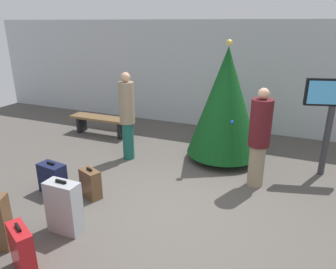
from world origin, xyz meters
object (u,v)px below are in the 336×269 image
(flight_info_kiosk, at_px, (332,108))
(traveller_0, at_px, (259,137))
(suitcase_0, at_px, (22,250))
(traveller_1, at_px, (127,114))
(waiting_bench, at_px, (101,121))
(suitcase_1, at_px, (64,207))
(suitcase_3, at_px, (91,184))
(suitcase_5, at_px, (53,178))
(holiday_tree, at_px, (226,102))

(flight_info_kiosk, bearing_deg, traveller_0, -139.69)
(traveller_0, bearing_deg, suitcase_0, -124.69)
(traveller_1, bearing_deg, traveller_0, -3.67)
(waiting_bench, distance_m, traveller_1, 1.92)
(traveller_0, relative_size, suitcase_1, 2.23)
(traveller_0, xyz_separation_m, suitcase_0, (-2.24, -3.24, -0.65))
(suitcase_0, xyz_separation_m, suitcase_3, (-0.28, 1.73, -0.05))
(traveller_0, height_order, suitcase_1, traveller_0)
(suitcase_3, relative_size, suitcase_5, 0.95)
(traveller_1, bearing_deg, suitcase_5, -105.51)
(holiday_tree, height_order, suitcase_5, holiday_tree)
(traveller_1, xyz_separation_m, suitcase_1, (0.44, -2.60, -0.62))
(flight_info_kiosk, bearing_deg, suitcase_3, -145.91)
(suitcase_1, bearing_deg, traveller_0, 46.58)
(waiting_bench, distance_m, traveller_0, 4.40)
(suitcase_5, bearing_deg, waiting_bench, 108.14)
(suitcase_3, bearing_deg, holiday_tree, 55.16)
(waiting_bench, height_order, traveller_1, traveller_1)
(suitcase_1, bearing_deg, suitcase_5, 139.39)
(waiting_bench, bearing_deg, traveller_0, -16.85)
(traveller_0, xyz_separation_m, traveller_1, (-2.73, 0.17, 0.05))
(holiday_tree, bearing_deg, traveller_1, -158.64)
(traveller_0, bearing_deg, suitcase_5, -153.36)
(holiday_tree, height_order, traveller_0, holiday_tree)
(traveller_0, relative_size, traveller_1, 0.96)
(flight_info_kiosk, relative_size, suitcase_3, 3.48)
(traveller_1, distance_m, suitcase_5, 2.00)
(holiday_tree, relative_size, suitcase_1, 3.11)
(waiting_bench, relative_size, suitcase_1, 2.08)
(traveller_1, bearing_deg, holiday_tree, 21.36)
(waiting_bench, bearing_deg, flight_info_kiosk, -3.21)
(suitcase_3, bearing_deg, traveller_0, 30.93)
(waiting_bench, distance_m, suitcase_1, 4.14)
(suitcase_0, bearing_deg, waiting_bench, 113.25)
(flight_info_kiosk, bearing_deg, holiday_tree, -178.65)
(traveller_1, bearing_deg, waiting_bench, 142.94)
(suitcase_0, height_order, suitcase_1, suitcase_1)
(traveller_0, relative_size, suitcase_3, 3.34)
(flight_info_kiosk, height_order, suitcase_5, flight_info_kiosk)
(holiday_tree, xyz_separation_m, suitcase_3, (-1.69, -2.43, -1.03))
(holiday_tree, bearing_deg, traveller_0, -48.04)
(suitcase_5, bearing_deg, holiday_tree, 46.59)
(flight_info_kiosk, xyz_separation_m, suitcase_3, (-3.65, -2.47, -1.09))
(holiday_tree, distance_m, suitcase_3, 3.13)
(traveller_0, relative_size, suitcase_0, 2.86)
(waiting_bench, height_order, suitcase_1, suitcase_1)
(suitcase_0, relative_size, suitcase_3, 1.17)
(suitcase_3, bearing_deg, flight_info_kiosk, 34.09)
(traveller_0, bearing_deg, suitcase_3, -149.07)
(suitcase_3, bearing_deg, traveller_1, 97.24)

